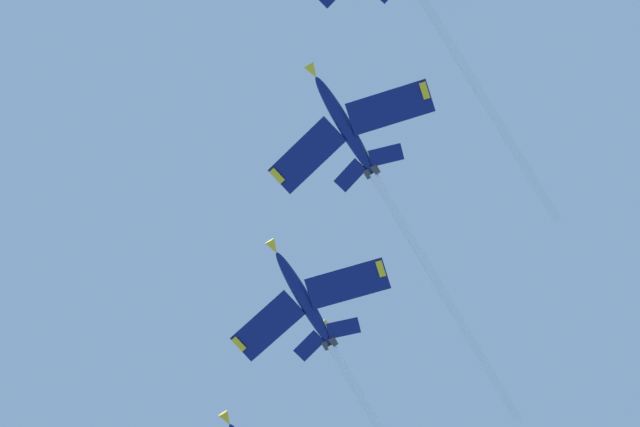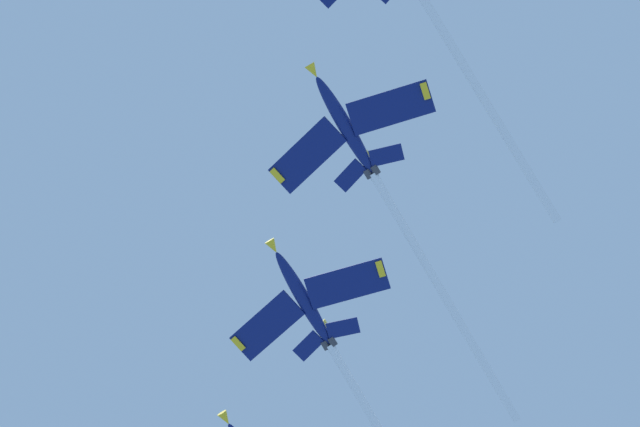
% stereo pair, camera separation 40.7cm
% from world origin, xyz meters
% --- Properties ---
extents(jet_second, '(42.14, 20.15, 17.48)m').
position_xyz_m(jet_second, '(25.18, 29.34, 135.51)').
color(jet_second, navy).
extents(jet_third, '(44.08, 20.14, 18.25)m').
position_xyz_m(jet_third, '(39.40, 44.14, 130.24)').
color(jet_third, navy).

